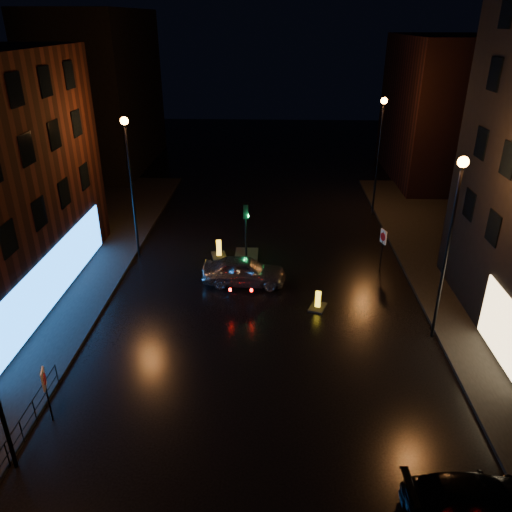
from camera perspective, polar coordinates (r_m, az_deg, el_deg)
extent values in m
plane|color=black|center=(18.82, 0.17, -19.04)|extent=(120.00, 120.00, 0.00)
cube|color=black|center=(51.50, -17.25, 17.54)|extent=(8.00, 16.00, 14.00)
cube|color=black|center=(48.21, 20.53, 15.40)|extent=(8.00, 14.00, 12.00)
cylinder|color=black|center=(30.07, -13.94, 6.94)|extent=(0.14, 0.14, 8.00)
cylinder|color=black|center=(29.09, -14.79, 14.41)|extent=(0.20, 0.20, 0.25)
sphere|color=orange|center=(29.06, -14.82, 14.70)|extent=(0.44, 0.44, 0.44)
cylinder|color=black|center=(22.69, 20.87, -0.20)|extent=(0.14, 0.14, 8.00)
cylinder|color=black|center=(21.38, 22.54, 9.51)|extent=(0.20, 0.20, 0.25)
sphere|color=orange|center=(21.34, 22.60, 9.89)|extent=(0.44, 0.44, 0.44)
cylinder|color=black|center=(37.30, 13.74, 10.52)|extent=(0.14, 0.14, 8.00)
cylinder|color=black|center=(36.52, 14.41, 16.58)|extent=(0.20, 0.20, 0.25)
sphere|color=orange|center=(36.50, 14.44, 16.81)|extent=(0.44, 0.44, 0.44)
cube|color=black|center=(30.44, -1.12, -0.07)|extent=(1.40, 2.40, 0.12)
cylinder|color=black|center=(29.88, -1.15, 2.25)|extent=(0.12, 0.12, 2.80)
cube|color=black|center=(29.29, -1.17, 5.13)|extent=(0.28, 0.22, 0.90)
cylinder|color=#0CFF59|center=(29.38, -0.90, 4.61)|extent=(0.05, 0.18, 0.18)
cylinder|color=black|center=(19.37, -25.47, -16.67)|extent=(0.05, 6.00, 0.05)
cylinder|color=black|center=(19.67, -25.21, -17.70)|extent=(0.04, 6.00, 0.04)
cylinder|color=black|center=(19.67, -25.21, -17.70)|extent=(0.04, 0.04, 1.00)
cylinder|color=black|center=(21.69, -21.80, -12.49)|extent=(0.04, 0.04, 1.00)
imported|color=#9C9DA3|center=(27.18, -1.36, -1.70)|extent=(4.59, 2.01, 1.54)
imported|color=black|center=(17.31, 23.65, -24.08)|extent=(4.19, 1.85, 1.19)
cube|color=black|center=(25.45, 7.05, -5.83)|extent=(1.05, 1.26, 0.09)
cube|color=yellow|center=(25.22, 7.10, -4.95)|extent=(0.29, 0.24, 0.90)
cube|color=black|center=(25.22, 7.10, -4.95)|extent=(0.26, 0.11, 0.54)
cube|color=black|center=(30.63, -4.24, 0.02)|extent=(1.11, 1.41, 0.10)
cube|color=#FFB019|center=(30.41, -4.27, 0.90)|extent=(0.33, 0.25, 1.04)
cube|color=black|center=(30.41, -4.27, 0.90)|extent=(0.31, 0.10, 0.62)
cylinder|color=black|center=(19.77, -22.71, -14.63)|extent=(0.06, 0.06, 2.19)
cube|color=silver|center=(19.30, -23.11, -12.81)|extent=(0.21, 0.54, 0.75)
cylinder|color=#B20C0C|center=(19.29, -23.02, -12.80)|extent=(0.15, 0.42, 0.44)
cylinder|color=black|center=(29.42, 14.18, 0.60)|extent=(0.07, 0.07, 2.39)
cube|color=white|center=(29.07, 14.36, 2.15)|extent=(0.25, 0.58, 0.81)
cylinder|color=#B20C0C|center=(29.06, 14.31, 2.15)|extent=(0.18, 0.46, 0.48)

